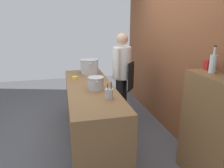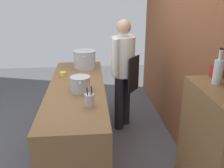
{
  "view_description": "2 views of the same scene",
  "coord_description": "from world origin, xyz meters",
  "px_view_note": "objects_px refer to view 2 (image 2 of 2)",
  "views": [
    {
      "loc": [
        3.0,
        -0.38,
        1.83
      ],
      "look_at": [
        0.2,
        0.3,
        0.97
      ],
      "focal_mm": 32.84,
      "sensor_mm": 36.0,
      "label": 1
    },
    {
      "loc": [
        2.96,
        0.18,
        2.01
      ],
      "look_at": [
        0.11,
        0.44,
        0.95
      ],
      "focal_mm": 40.05,
      "sensor_mm": 36.0,
      "label": 2
    }
  ],
  "objects_px": {
    "butter_jar": "(63,74)",
    "wine_bottle_clear": "(218,71)",
    "chef": "(123,68)",
    "stockpot_small": "(80,84)",
    "stockpot_large": "(85,59)",
    "spice_tin_red": "(215,72)",
    "utensil_crock": "(90,100)"
  },
  "relations": [
    {
      "from": "chef",
      "to": "utensil_crock",
      "type": "relative_size",
      "value": 6.54
    },
    {
      "from": "chef",
      "to": "wine_bottle_clear",
      "type": "distance_m",
      "value": 1.8
    },
    {
      "from": "wine_bottle_clear",
      "to": "spice_tin_red",
      "type": "height_order",
      "value": "wine_bottle_clear"
    },
    {
      "from": "butter_jar",
      "to": "spice_tin_red",
      "type": "bearing_deg",
      "value": 47.01
    },
    {
      "from": "utensil_crock",
      "to": "wine_bottle_clear",
      "type": "xyz_separation_m",
      "value": [
        0.51,
        1.05,
        0.44
      ]
    },
    {
      "from": "chef",
      "to": "butter_jar",
      "type": "distance_m",
      "value": 0.88
    },
    {
      "from": "stockpot_large",
      "to": "wine_bottle_clear",
      "type": "height_order",
      "value": "wine_bottle_clear"
    },
    {
      "from": "stockpot_large",
      "to": "spice_tin_red",
      "type": "relative_size",
      "value": 3.69
    },
    {
      "from": "stockpot_small",
      "to": "butter_jar",
      "type": "xyz_separation_m",
      "value": [
        -0.6,
        -0.26,
        -0.06
      ]
    },
    {
      "from": "utensil_crock",
      "to": "spice_tin_red",
      "type": "xyz_separation_m",
      "value": [
        0.36,
        1.11,
        0.39
      ]
    },
    {
      "from": "chef",
      "to": "wine_bottle_clear",
      "type": "xyz_separation_m",
      "value": [
        1.66,
        0.55,
        0.44
      ]
    },
    {
      "from": "stockpot_large",
      "to": "utensil_crock",
      "type": "relative_size",
      "value": 1.61
    },
    {
      "from": "chef",
      "to": "spice_tin_red",
      "type": "xyz_separation_m",
      "value": [
        1.51,
        0.61,
        0.39
      ]
    },
    {
      "from": "wine_bottle_clear",
      "to": "spice_tin_red",
      "type": "distance_m",
      "value": 0.17
    },
    {
      "from": "stockpot_large",
      "to": "spice_tin_red",
      "type": "bearing_deg",
      "value": 33.6
    },
    {
      "from": "utensil_crock",
      "to": "butter_jar",
      "type": "relative_size",
      "value": 2.86
    },
    {
      "from": "chef",
      "to": "stockpot_large",
      "type": "bearing_deg",
      "value": 103.19
    },
    {
      "from": "stockpot_large",
      "to": "utensil_crock",
      "type": "height_order",
      "value": "stockpot_large"
    },
    {
      "from": "stockpot_large",
      "to": "stockpot_small",
      "type": "distance_m",
      "value": 0.99
    },
    {
      "from": "chef",
      "to": "butter_jar",
      "type": "height_order",
      "value": "chef"
    },
    {
      "from": "utensil_crock",
      "to": "wine_bottle_clear",
      "type": "distance_m",
      "value": 1.25
    },
    {
      "from": "stockpot_large",
      "to": "butter_jar",
      "type": "bearing_deg",
      "value": -37.92
    },
    {
      "from": "stockpot_small",
      "to": "spice_tin_red",
      "type": "height_order",
      "value": "spice_tin_red"
    },
    {
      "from": "stockpot_large",
      "to": "stockpot_small",
      "type": "xyz_separation_m",
      "value": [
        0.99,
        -0.04,
        -0.04
      ]
    },
    {
      "from": "utensil_crock",
      "to": "chef",
      "type": "bearing_deg",
      "value": 156.38
    },
    {
      "from": "stockpot_large",
      "to": "utensil_crock",
      "type": "distance_m",
      "value": 1.4
    },
    {
      "from": "utensil_crock",
      "to": "spice_tin_red",
      "type": "height_order",
      "value": "spice_tin_red"
    },
    {
      "from": "chef",
      "to": "utensil_crock",
      "type": "height_order",
      "value": "chef"
    },
    {
      "from": "chef",
      "to": "spice_tin_red",
      "type": "height_order",
      "value": "chef"
    },
    {
      "from": "butter_jar",
      "to": "wine_bottle_clear",
      "type": "xyz_separation_m",
      "value": [
        1.52,
        1.42,
        0.48
      ]
    },
    {
      "from": "stockpot_small",
      "to": "utensil_crock",
      "type": "bearing_deg",
      "value": 14.08
    },
    {
      "from": "chef",
      "to": "stockpot_small",
      "type": "bearing_deg",
      "value": 177.67
    }
  ]
}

